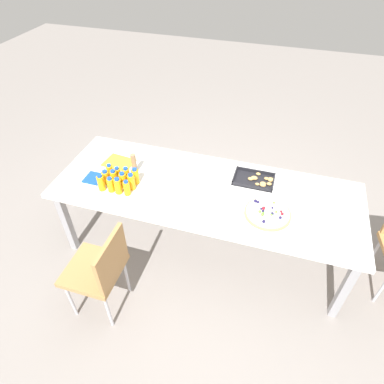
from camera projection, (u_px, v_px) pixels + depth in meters
The scene contains 21 objects.
ground_plane at pixel (204, 245), 3.21m from camera, with size 12.00×12.00×0.00m, color gray.
party_table at pixel (205, 194), 2.76m from camera, with size 2.52×0.91×0.73m.
chair_near_left at pixel (101, 268), 2.42m from camera, with size 0.40×0.40×0.83m.
juice_bottle_0 at pixel (101, 183), 2.68m from camera, with size 0.06×0.06×0.15m.
juice_bottle_1 at pixel (111, 185), 2.67m from camera, with size 0.06×0.06×0.14m.
juice_bottle_2 at pixel (118, 186), 2.65m from camera, with size 0.06×0.06×0.15m.
juice_bottle_3 at pixel (127, 188), 2.64m from camera, with size 0.05×0.05×0.14m.
juice_bottle_4 at pixel (106, 177), 2.74m from camera, with size 0.06×0.06×0.13m.
juice_bottle_5 at pixel (114, 178), 2.72m from camera, with size 0.06×0.06×0.15m.
juice_bottle_6 at pixel (123, 180), 2.71m from camera, with size 0.06×0.06×0.14m.
juice_bottle_7 at pixel (131, 182), 2.68m from camera, with size 0.06×0.06×0.15m.
juice_bottle_8 at pixel (110, 172), 2.79m from camera, with size 0.05×0.05×0.14m.
juice_bottle_9 at pixel (118, 174), 2.77m from camera, with size 0.05×0.05×0.13m.
juice_bottle_10 at pixel (126, 175), 2.75m from camera, with size 0.06×0.06×0.15m.
juice_bottle_11 at pixel (135, 176), 2.74m from camera, with size 0.06×0.06×0.15m.
fruit_pizza at pixel (268, 213), 2.50m from camera, with size 0.35×0.35×0.05m.
snack_tray at pixel (256, 180), 2.79m from camera, with size 0.34×0.22×0.04m.
plate_stack at pixel (199, 191), 2.67m from camera, with size 0.20×0.20×0.04m.
napkin_stack at pixel (94, 178), 2.82m from camera, with size 0.15×0.15×0.01m, color #194CA5.
cardboard_tube at pixel (134, 164), 2.83m from camera, with size 0.04×0.04×0.18m, color #9E7A56.
paper_folder at pixel (119, 163), 2.99m from camera, with size 0.26×0.20×0.01m, color yellow.
Camera 1 is at (0.49, -1.99, 2.53)m, focal length 31.04 mm.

